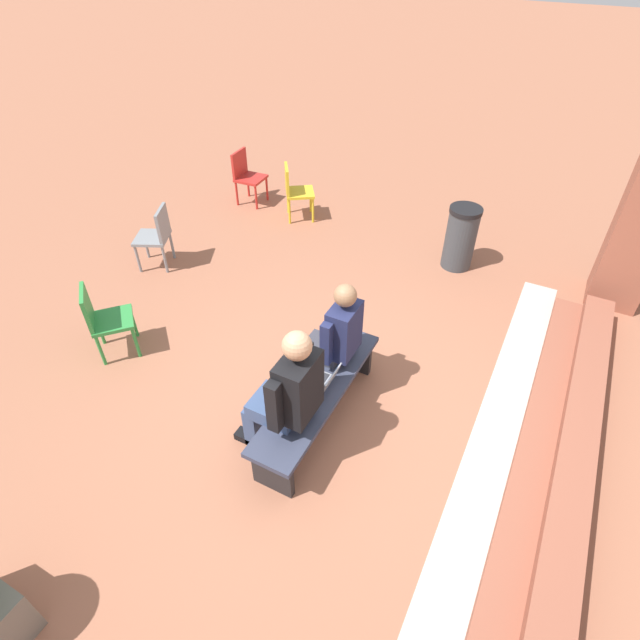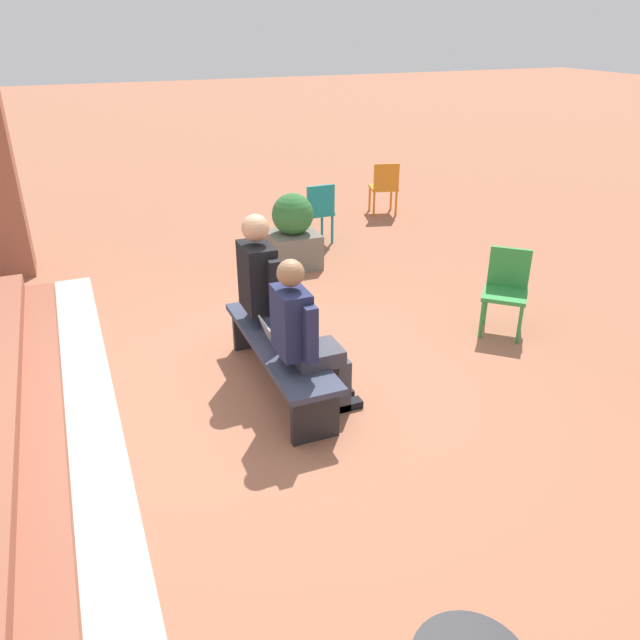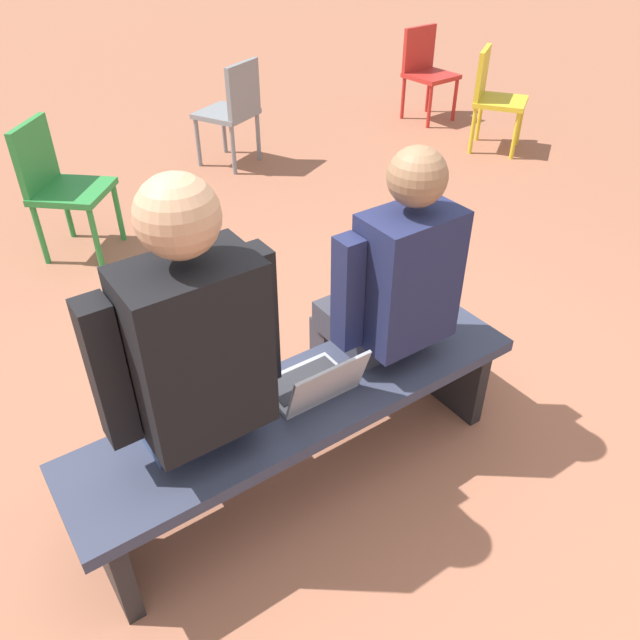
% 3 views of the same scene
% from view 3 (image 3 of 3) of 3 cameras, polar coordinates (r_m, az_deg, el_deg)
% --- Properties ---
extents(ground_plane, '(60.00, 60.00, 0.00)m').
position_cam_3_polar(ground_plane, '(2.59, 1.56, -15.99)').
color(ground_plane, '#9E6047').
extents(bench, '(1.80, 0.44, 0.45)m').
position_cam_3_polar(bench, '(2.40, -1.41, -8.62)').
color(bench, '#33384C').
rests_on(bench, ground).
extents(person_student, '(0.53, 0.67, 1.32)m').
position_cam_3_polar(person_student, '(2.42, 6.13, 2.47)').
color(person_student, '#383842').
rests_on(person_student, ground).
extents(person_adult, '(0.60, 0.75, 1.43)m').
position_cam_3_polar(person_adult, '(2.05, -12.14, -3.81)').
color(person_adult, '#384C75').
rests_on(person_adult, ground).
extents(laptop, '(0.32, 0.29, 0.21)m').
position_cam_3_polar(laptop, '(2.31, -0.57, -5.86)').
color(laptop, '#9EA0A5').
rests_on(laptop, bench).
extents(plastic_chair_far_right, '(0.58, 0.58, 0.84)m').
position_cam_3_polar(plastic_chair_far_right, '(5.90, 15.52, 19.33)').
color(plastic_chair_far_right, gold).
rests_on(plastic_chair_far_right, ground).
extents(plastic_chair_foreground, '(0.56, 0.56, 0.84)m').
position_cam_3_polar(plastic_chair_foreground, '(5.38, -7.93, 18.70)').
color(plastic_chair_foreground, gray).
rests_on(plastic_chair_foreground, ground).
extents(plastic_chair_near_bench_right, '(0.45, 0.45, 0.84)m').
position_cam_3_polar(plastic_chair_near_bench_right, '(6.62, 9.66, 21.78)').
color(plastic_chair_near_bench_right, red).
rests_on(plastic_chair_near_bench_right, ground).
extents(plastic_chair_near_bench_left, '(0.59, 0.59, 0.84)m').
position_cam_3_polar(plastic_chair_near_bench_left, '(4.25, -22.80, 11.60)').
color(plastic_chair_near_bench_left, '#2D893D').
rests_on(plastic_chair_near_bench_left, ground).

